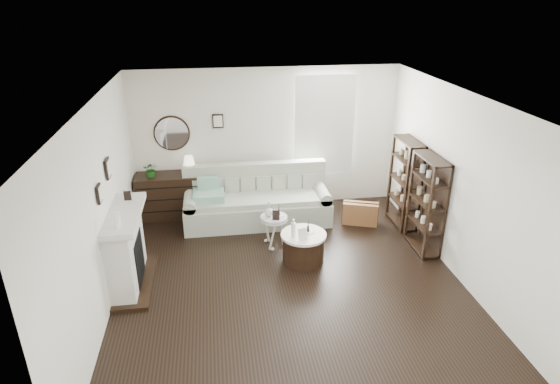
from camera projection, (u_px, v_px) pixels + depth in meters
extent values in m
plane|color=black|center=(290.00, 281.00, 6.93)|extent=(5.50, 5.50, 0.00)
plane|color=white|center=(292.00, 100.00, 5.85)|extent=(5.50, 5.50, 0.00)
plane|color=white|center=(267.00, 139.00, 8.88)|extent=(5.00, 0.00, 5.00)
plane|color=white|center=(345.00, 333.00, 3.89)|extent=(5.00, 0.00, 5.00)
plane|color=white|center=(101.00, 210.00, 6.05)|extent=(0.00, 5.50, 5.50)
plane|color=white|center=(462.00, 188.00, 6.72)|extent=(0.00, 5.50, 5.50)
cube|color=white|center=(324.00, 125.00, 8.91)|extent=(1.00, 0.02, 1.80)
cube|color=silver|center=(325.00, 125.00, 8.85)|extent=(1.15, 0.02, 1.90)
cylinder|color=silver|center=(172.00, 134.00, 8.54)|extent=(0.60, 0.03, 0.60)
cube|color=black|center=(218.00, 121.00, 8.57)|extent=(0.20, 0.03, 0.26)
cube|color=silver|center=(126.00, 251.00, 6.67)|extent=(0.34, 1.20, 1.10)
cube|color=black|center=(129.00, 259.00, 6.73)|extent=(0.30, 0.65, 0.70)
cube|color=silver|center=(124.00, 215.00, 6.45)|extent=(0.44, 1.35, 0.08)
cube|color=black|center=(136.00, 281.00, 6.89)|extent=(0.50, 1.40, 0.05)
cylinder|color=white|center=(117.00, 220.00, 5.98)|extent=(0.08, 0.08, 0.22)
cube|color=black|center=(127.00, 196.00, 6.77)|extent=(0.10, 0.03, 0.14)
cube|color=black|center=(99.00, 194.00, 5.91)|extent=(0.03, 0.18, 0.24)
cube|color=black|center=(108.00, 168.00, 6.46)|extent=(0.03, 0.22, 0.28)
cube|color=black|center=(405.00, 183.00, 8.32)|extent=(0.30, 0.80, 1.60)
cylinder|color=tan|center=(408.00, 203.00, 8.21)|extent=(0.08, 0.08, 0.11)
cylinder|color=tan|center=(402.00, 198.00, 8.43)|extent=(0.08, 0.08, 0.11)
cylinder|color=tan|center=(397.00, 192.00, 8.66)|extent=(0.08, 0.08, 0.11)
cylinder|color=tan|center=(410.00, 182.00, 8.05)|extent=(0.08, 0.08, 0.11)
cylinder|color=tan|center=(404.00, 177.00, 8.27)|extent=(0.08, 0.08, 0.11)
cylinder|color=tan|center=(399.00, 172.00, 8.50)|extent=(0.08, 0.08, 0.11)
cylinder|color=tan|center=(413.00, 160.00, 7.89)|extent=(0.08, 0.08, 0.11)
cylinder|color=tan|center=(407.00, 156.00, 8.11)|extent=(0.08, 0.08, 0.11)
cylinder|color=tan|center=(401.00, 151.00, 8.34)|extent=(0.08, 0.08, 0.11)
cube|color=black|center=(426.00, 204.00, 7.51)|extent=(0.30, 0.80, 1.60)
cylinder|color=tan|center=(430.00, 227.00, 7.39)|extent=(0.08, 0.08, 0.11)
cylinder|color=tan|center=(423.00, 220.00, 7.62)|extent=(0.08, 0.08, 0.11)
cylinder|color=tan|center=(417.00, 213.00, 7.84)|extent=(0.08, 0.08, 0.11)
cylinder|color=tan|center=(433.00, 204.00, 7.23)|extent=(0.08, 0.08, 0.11)
cylinder|color=tan|center=(426.00, 198.00, 7.46)|extent=(0.08, 0.08, 0.11)
cylinder|color=tan|center=(420.00, 191.00, 7.68)|extent=(0.08, 0.08, 0.11)
cylinder|color=tan|center=(437.00, 180.00, 7.07)|extent=(0.08, 0.08, 0.11)
cylinder|color=tan|center=(429.00, 174.00, 7.30)|extent=(0.08, 0.08, 0.11)
cylinder|color=tan|center=(423.00, 169.00, 7.52)|extent=(0.08, 0.08, 0.11)
cube|color=#A2A997|center=(257.00, 211.00, 8.62)|extent=(2.65, 0.92, 0.43)
cube|color=#A2A997|center=(257.00, 199.00, 8.49)|extent=(2.29, 0.73, 0.10)
cube|color=#A2A997|center=(255.00, 183.00, 8.78)|extent=(2.65, 0.20, 0.81)
cube|color=#A2A997|center=(191.00, 213.00, 8.44)|extent=(0.22, 0.87, 0.53)
cube|color=#A2A997|center=(321.00, 205.00, 8.76)|extent=(0.22, 0.87, 0.53)
cube|color=#289476|center=(209.00, 196.00, 8.30)|extent=(0.56, 0.46, 0.14)
cube|color=brown|center=(360.00, 214.00, 8.54)|extent=(0.66, 0.41, 0.42)
cube|color=black|center=(172.00, 196.00, 8.75)|extent=(1.26, 0.53, 0.84)
cube|color=black|center=(172.00, 211.00, 8.58)|extent=(1.21, 0.01, 0.02)
cube|color=black|center=(171.00, 200.00, 8.49)|extent=(1.21, 0.01, 0.02)
cube|color=black|center=(169.00, 188.00, 8.40)|extent=(1.21, 0.01, 0.01)
imported|color=#175017|center=(151.00, 169.00, 8.44)|extent=(0.26, 0.23, 0.28)
cylinder|color=black|center=(303.00, 249.00, 7.35)|extent=(0.65, 0.65, 0.45)
cylinder|color=white|center=(304.00, 235.00, 7.25)|extent=(0.71, 0.71, 0.04)
cylinder|color=silver|center=(274.00, 217.00, 7.69)|extent=(0.44, 0.44, 0.03)
cylinder|color=silver|center=(274.00, 219.00, 7.70)|extent=(0.45, 0.45, 0.02)
cylinder|color=silver|center=(274.00, 232.00, 7.80)|extent=(0.04, 0.04, 0.51)
cylinder|color=silver|center=(293.00, 228.00, 7.09)|extent=(0.07, 0.07, 0.30)
cube|color=silver|center=(303.00, 234.00, 7.04)|extent=(0.15, 0.09, 0.19)
cube|color=black|center=(276.00, 215.00, 7.54)|extent=(0.13, 0.07, 0.16)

